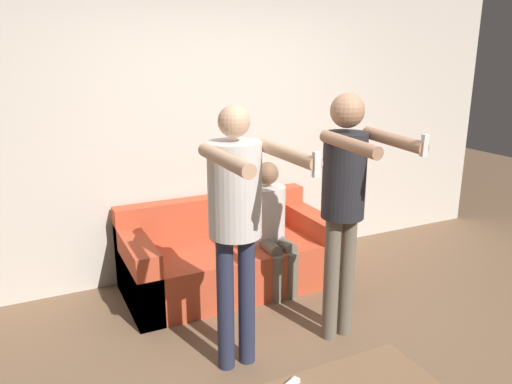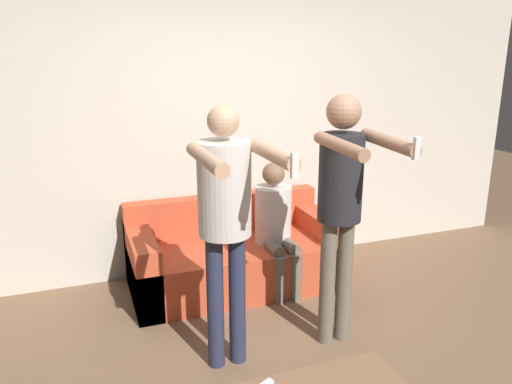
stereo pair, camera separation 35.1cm
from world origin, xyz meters
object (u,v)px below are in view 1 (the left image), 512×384
Objects in this scene: person_standing_left at (237,209)px; person_seated at (270,222)px; couch at (228,257)px; person_standing_right at (345,192)px.

person_standing_left is 1.27m from person_seated.
person_seated is (0.32, -0.19, 0.34)m from couch.
couch is at bearing 149.15° from person_seated.
couch is 1.03× the size of person_standing_right.
person_standing_right is (0.80, 0.00, 0.01)m from person_standing_left.
person_standing_left reaches higher than person_seated.
person_standing_left is 1.54× the size of person_seated.
person_standing_right is at bearing 0.26° from person_standing_left.
person_seated is at bearing -30.85° from couch.
couch is at bearing 70.40° from person_standing_left.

